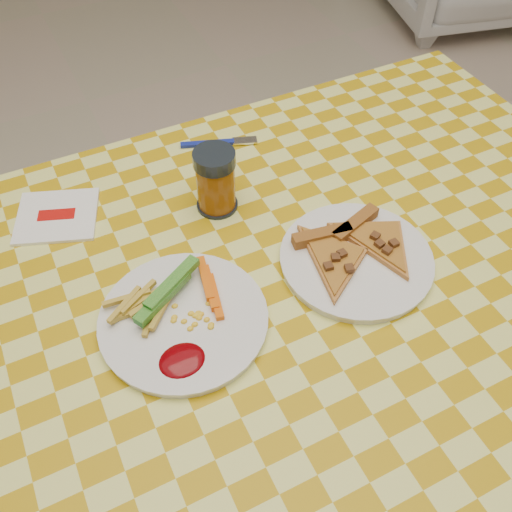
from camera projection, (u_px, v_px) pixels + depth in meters
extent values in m
plane|color=beige|center=(272.00, 465.00, 1.45)|extent=(8.00, 8.00, 0.00)
cylinder|color=silver|center=(396.00, 214.00, 1.53)|extent=(0.06, 0.06, 0.71)
cube|color=#51301B|center=(282.00, 290.00, 0.89)|extent=(1.20, 0.80, 0.04)
cylinder|color=white|center=(184.00, 321.00, 0.82)|extent=(0.27, 0.27, 0.01)
cylinder|color=white|center=(356.00, 260.00, 0.89)|extent=(0.26, 0.26, 0.01)
cube|color=#0E5D11|center=(168.00, 290.00, 0.81)|extent=(0.11, 0.09, 0.02)
cube|color=orange|center=(210.00, 288.00, 0.84)|extent=(0.07, 0.09, 0.02)
ellipsoid|color=#6B0207|center=(182.00, 361.00, 0.77)|extent=(0.06, 0.06, 0.01)
cube|color=#956321|center=(322.00, 236.00, 0.90)|extent=(0.10, 0.04, 0.02)
cube|color=#956321|center=(355.00, 225.00, 0.92)|extent=(0.10, 0.05, 0.02)
cylinder|color=black|center=(217.00, 204.00, 0.98)|extent=(0.07, 0.07, 0.01)
cylinder|color=brown|center=(216.00, 186.00, 0.95)|extent=(0.06, 0.06, 0.09)
cylinder|color=black|center=(214.00, 159.00, 0.90)|extent=(0.07, 0.07, 0.02)
cube|color=white|center=(57.00, 216.00, 0.96)|extent=(0.17, 0.16, 0.01)
cube|color=red|center=(56.00, 214.00, 0.96)|extent=(0.07, 0.04, 0.00)
cube|color=navy|center=(207.00, 143.00, 1.09)|extent=(0.10, 0.05, 0.01)
cube|color=silver|center=(245.00, 141.00, 1.09)|extent=(0.05, 0.03, 0.00)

